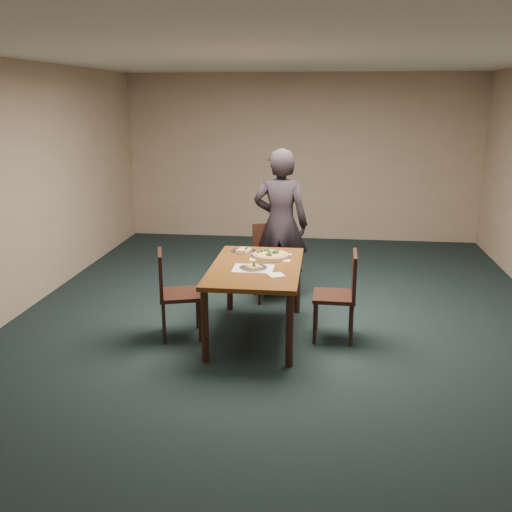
# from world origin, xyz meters

# --- Properties ---
(ground) EXTENTS (8.00, 8.00, 0.00)m
(ground) POSITION_xyz_m (0.00, 0.00, 0.00)
(ground) COLOR black
(ground) RESTS_ON ground
(room_shell) EXTENTS (8.00, 8.00, 8.00)m
(room_shell) POSITION_xyz_m (0.00, 0.00, 1.74)
(room_shell) COLOR tan
(room_shell) RESTS_ON ground
(dining_table) EXTENTS (0.90, 1.50, 0.75)m
(dining_table) POSITION_xyz_m (-0.25, -0.34, 0.66)
(dining_table) COLOR #552D11
(dining_table) RESTS_ON ground
(chair_far) EXTENTS (0.52, 0.52, 0.91)m
(chair_far) POSITION_xyz_m (-0.21, 0.84, 0.52)
(chair_far) COLOR black
(chair_far) RESTS_ON ground
(chair_left) EXTENTS (0.52, 0.52, 0.91)m
(chair_left) POSITION_xyz_m (-1.09, -0.48, 0.52)
(chair_left) COLOR black
(chair_left) RESTS_ON ground
(chair_right) EXTENTS (0.43, 0.43, 0.91)m
(chair_right) POSITION_xyz_m (0.62, -0.33, 0.52)
(chair_right) COLOR black
(chair_right) RESTS_ON ground
(diner) EXTENTS (0.70, 0.49, 1.82)m
(diner) POSITION_xyz_m (-0.10, 0.91, 0.91)
(diner) COLOR black
(diner) RESTS_ON ground
(placemat_main) EXTENTS (0.42, 0.32, 0.00)m
(placemat_main) POSITION_xyz_m (-0.13, -0.01, 0.75)
(placemat_main) COLOR white
(placemat_main) RESTS_ON dining_table
(placemat_near) EXTENTS (0.40, 0.30, 0.00)m
(placemat_near) POSITION_xyz_m (-0.26, -0.44, 0.75)
(placemat_near) COLOR white
(placemat_near) RESTS_ON dining_table
(pizza_pan) EXTENTS (0.42, 0.42, 0.07)m
(pizza_pan) POSITION_xyz_m (-0.13, -0.01, 0.77)
(pizza_pan) COLOR silver
(pizza_pan) RESTS_ON dining_table
(slice_plate_near) EXTENTS (0.28, 0.28, 0.06)m
(slice_plate_near) POSITION_xyz_m (-0.26, -0.44, 0.76)
(slice_plate_near) COLOR silver
(slice_plate_near) RESTS_ON dining_table
(slice_plate_far) EXTENTS (0.28, 0.28, 0.06)m
(slice_plate_far) POSITION_xyz_m (-0.45, 0.19, 0.76)
(slice_plate_far) COLOR silver
(slice_plate_far) RESTS_ON dining_table
(napkin) EXTENTS (0.19, 0.19, 0.01)m
(napkin) POSITION_xyz_m (-0.02, -0.64, 0.75)
(napkin) COLOR white
(napkin) RESTS_ON dining_table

